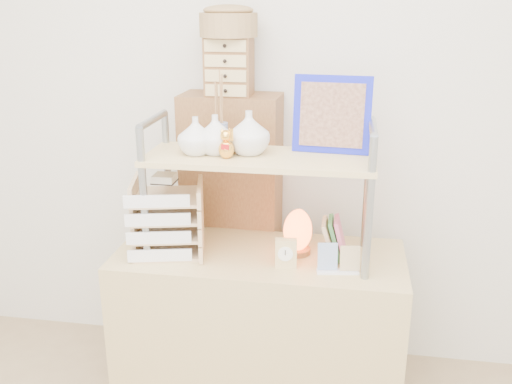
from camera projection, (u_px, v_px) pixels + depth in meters
room_shell at (204, 26)px, 1.31m from camera, size 3.42×3.41×2.61m
desk at (259, 332)px, 2.49m from camera, size 1.20×0.50×0.75m
cabinet at (233, 233)px, 2.77m from camera, size 0.46×0.25×1.35m
hutch at (251, 148)px, 2.24m from camera, size 0.90×0.34×0.73m
letter_tray at (167, 221)px, 2.35m from camera, size 0.33×0.32×0.34m
salt_lamp at (298, 231)px, 2.34m from camera, size 0.13×0.12×0.19m
desk_clock at (286, 253)px, 2.23m from camera, size 0.09×0.05×0.12m
postcard_stand at (338, 264)px, 2.20m from camera, size 0.17×0.07×0.12m
drawer_chest at (229, 66)px, 2.49m from camera, size 0.20×0.16×0.25m
woven_basket at (229, 25)px, 2.44m from camera, size 0.25×0.25×0.10m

